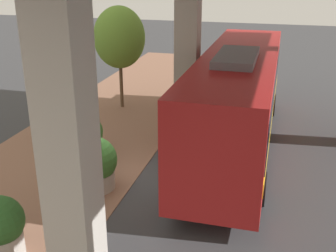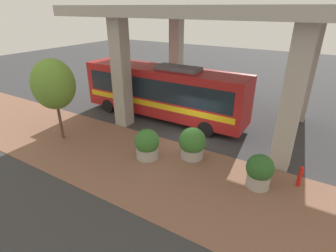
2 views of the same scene
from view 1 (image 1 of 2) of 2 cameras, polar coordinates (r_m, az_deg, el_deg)
ground_plane at (r=13.76m, az=-4.26°, el=-7.18°), size 80.00×80.00×0.00m
sidewalk_strip at (r=14.94m, az=-15.24°, el=-5.48°), size 6.00×40.00×0.02m
bus at (r=15.43m, az=9.43°, el=4.09°), size 2.64×11.78×3.82m
planter_front at (r=15.19m, az=-11.16°, el=-1.46°), size 1.29×1.29×1.61m
planter_middle at (r=10.74m, az=-21.86°, el=-12.71°), size 1.19×1.19×1.57m
planter_back at (r=13.04m, az=-9.95°, el=-5.14°), size 1.42×1.42×1.67m
street_tree_near at (r=19.86m, az=-6.60°, el=11.82°), size 2.37×2.37×4.78m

